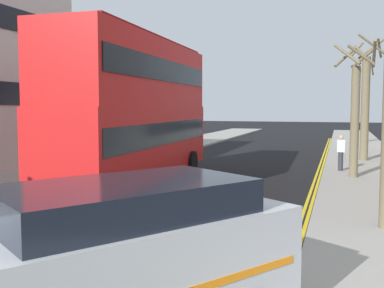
# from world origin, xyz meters

# --- Properties ---
(sidewalk_right) EXTENTS (4.00, 80.00, 0.14)m
(sidewalk_right) POSITION_xyz_m (6.50, 16.00, 0.07)
(sidewalk_right) COLOR #9E9991
(sidewalk_right) RESTS_ON ground
(sidewalk_left) EXTENTS (4.00, 80.00, 0.14)m
(sidewalk_left) POSITION_xyz_m (-6.50, 16.00, 0.07)
(sidewalk_left) COLOR #9E9991
(sidewalk_left) RESTS_ON ground
(kerb_line_outer) EXTENTS (0.10, 56.00, 0.01)m
(kerb_line_outer) POSITION_xyz_m (4.40, 14.00, 0.00)
(kerb_line_outer) COLOR yellow
(kerb_line_outer) RESTS_ON ground
(kerb_line_inner) EXTENTS (0.10, 56.00, 0.01)m
(kerb_line_inner) POSITION_xyz_m (4.24, 14.00, 0.00)
(kerb_line_inner) COLOR yellow
(kerb_line_inner) RESTS_ON ground
(double_decker_bus_away) EXTENTS (3.05, 10.88, 5.64)m
(double_decker_bus_away) POSITION_xyz_m (-2.30, 12.62, 3.03)
(double_decker_bus_away) COLOR red
(double_decker_bus_away) RESTS_ON ground
(taxi_minivan) EXTENTS (4.22, 5.03, 2.12)m
(taxi_minivan) POSITION_xyz_m (2.56, 1.46, 1.07)
(taxi_minivan) COLOR silver
(taxi_minivan) RESTS_ON ground
(pedestrian_far) EXTENTS (0.34, 0.22, 1.62)m
(pedestrian_far) POSITION_xyz_m (5.25, 18.21, 0.99)
(pedestrian_far) COLOR #2D2D38
(pedestrian_far) RESTS_ON sidewalk_right
(street_tree_near) EXTENTS (1.89, 1.93, 6.66)m
(street_tree_near) POSITION_xyz_m (6.45, 22.82, 3.22)
(street_tree_near) COLOR #6B6047
(street_tree_near) RESTS_ON sidewalk_right
(street_tree_far) EXTENTS (1.67, 1.81, 5.51)m
(street_tree_far) POSITION_xyz_m (5.76, 16.42, 2.83)
(street_tree_far) COLOR #6B6047
(street_tree_far) RESTS_ON sidewalk_right
(street_tree_distant) EXTENTS (1.60, 1.59, 6.42)m
(street_tree_distant) POSITION_xyz_m (6.98, 36.11, 3.18)
(street_tree_distant) COLOR #6B6047
(street_tree_distant) RESTS_ON sidewalk_right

